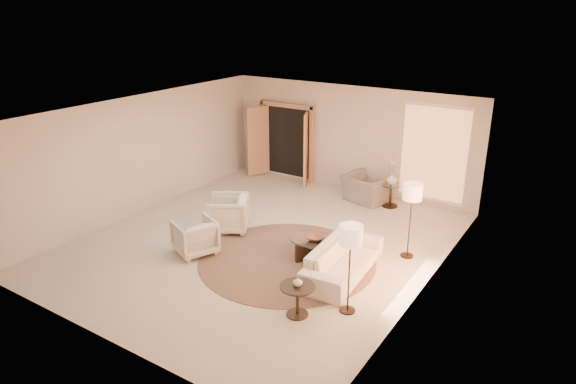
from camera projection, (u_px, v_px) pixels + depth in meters
The scene contains 18 objects.
room at pixel (261, 180), 10.43m from camera, with size 7.04×8.04×2.83m.
windows_right at pixel (428, 217), 8.77m from camera, with size 0.10×6.40×2.40m, color #F69762, non-canonical shape.
window_back_corner at pixel (434, 154), 12.39m from camera, with size 1.70×0.10×2.40m, color #F69762, non-canonical shape.
curtains_right at pixel (441, 203), 9.52m from camera, with size 0.06×5.20×2.60m, color tan, non-canonical shape.
french_doors at pixel (285, 142), 14.51m from camera, with size 1.95×0.66×2.16m.
area_rug at pixel (287, 260), 10.16m from camera, with size 3.51×3.51×0.01m, color #3E2A20.
sofa at pixel (343, 260), 9.53m from camera, with size 2.14×0.84×0.63m, color silver.
armchair_left at pixel (228, 212), 11.36m from camera, with size 0.85×0.80×0.88m, color silver.
armchair_right at pixel (195, 235), 10.34m from camera, with size 0.77×0.72×0.79m, color silver.
accent_chair at pixel (367, 184), 13.01m from camera, with size 1.05×0.68×0.91m, color gray.
coffee_table at pixel (315, 247), 10.14m from camera, with size 1.19×1.19×0.41m.
end_table at pixel (297, 295), 8.26m from camera, with size 0.58×0.58×0.55m.
side_table at pixel (391, 193), 12.71m from camera, with size 0.51×0.51×0.59m.
floor_lamp_near at pixel (412, 195), 9.86m from camera, with size 0.38×0.38×1.55m.
floor_lamp_far at pixel (351, 239), 8.04m from camera, with size 0.38×0.38×1.55m.
bowl at pixel (315, 238), 10.07m from camera, with size 0.32×0.32×0.08m, color brown.
end_vase at pixel (298, 282), 8.18m from camera, with size 0.15×0.15×0.16m, color silver.
side_vase at pixel (392, 179), 12.58m from camera, with size 0.26×0.26×0.27m, color silver.
Camera 1 is at (5.80, -7.98, 4.82)m, focal length 32.00 mm.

